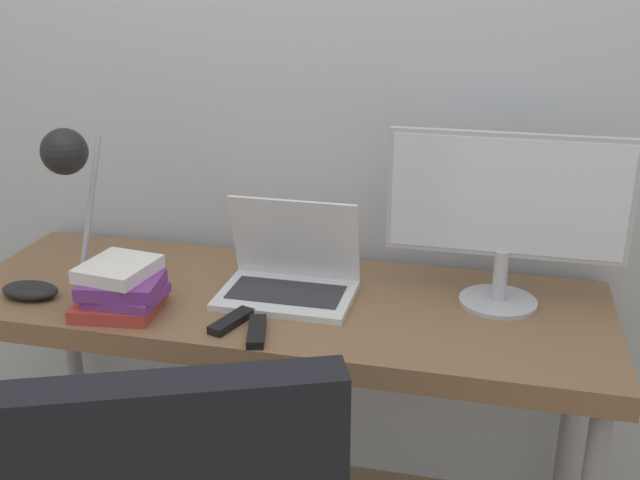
{
  "coord_description": "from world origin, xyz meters",
  "views": [
    {
      "loc": [
        0.53,
        -1.43,
        1.61
      ],
      "look_at": [
        0.12,
        0.27,
        0.95
      ],
      "focal_mm": 42.0,
      "sensor_mm": 36.0,
      "label": 1
    }
  ],
  "objects_px": {
    "monitor": "(507,207)",
    "desk_lamp": "(74,174)",
    "laptop": "(289,276)",
    "book_stack": "(121,289)",
    "game_controller": "(30,290)"
  },
  "relations": [
    {
      "from": "monitor",
      "to": "book_stack",
      "type": "xyz_separation_m",
      "value": [
        -0.93,
        -0.27,
        -0.2
      ]
    },
    {
      "from": "book_stack",
      "to": "desk_lamp",
      "type": "bearing_deg",
      "value": 145.18
    },
    {
      "from": "laptop",
      "to": "game_controller",
      "type": "xyz_separation_m",
      "value": [
        -0.66,
        -0.18,
        -0.03
      ]
    },
    {
      "from": "laptop",
      "to": "game_controller",
      "type": "height_order",
      "value": "laptop"
    },
    {
      "from": "laptop",
      "to": "monitor",
      "type": "height_order",
      "value": "monitor"
    },
    {
      "from": "desk_lamp",
      "to": "game_controller",
      "type": "height_order",
      "value": "desk_lamp"
    },
    {
      "from": "monitor",
      "to": "game_controller",
      "type": "relative_size",
      "value": 3.8
    },
    {
      "from": "desk_lamp",
      "to": "laptop",
      "type": "bearing_deg",
      "value": 7.97
    },
    {
      "from": "book_stack",
      "to": "game_controller",
      "type": "relative_size",
      "value": 1.48
    },
    {
      "from": "laptop",
      "to": "desk_lamp",
      "type": "xyz_separation_m",
      "value": [
        -0.55,
        -0.08,
        0.27
      ]
    },
    {
      "from": "monitor",
      "to": "game_controller",
      "type": "height_order",
      "value": "monitor"
    },
    {
      "from": "desk_lamp",
      "to": "book_stack",
      "type": "distance_m",
      "value": 0.33
    },
    {
      "from": "monitor",
      "to": "desk_lamp",
      "type": "bearing_deg",
      "value": -172.16
    },
    {
      "from": "desk_lamp",
      "to": "book_stack",
      "type": "height_order",
      "value": "desk_lamp"
    },
    {
      "from": "laptop",
      "to": "book_stack",
      "type": "relative_size",
      "value": 1.51
    }
  ]
}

